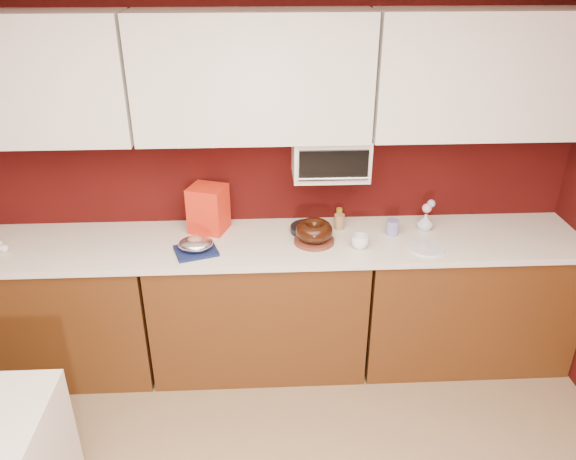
# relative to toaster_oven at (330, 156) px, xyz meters

# --- Properties ---
(wall_back) EXTENTS (4.00, 0.02, 2.50)m
(wall_back) POSITION_rel_toaster_oven_xyz_m (-0.45, 0.15, -0.12)
(wall_back) COLOR #380907
(wall_back) RESTS_ON floor
(base_cabinet_left) EXTENTS (1.31, 0.58, 0.86)m
(base_cabinet_left) POSITION_rel_toaster_oven_xyz_m (-1.78, -0.17, -0.95)
(base_cabinet_left) COLOR #522C10
(base_cabinet_left) RESTS_ON floor
(base_cabinet_center) EXTENTS (1.31, 0.58, 0.86)m
(base_cabinet_center) POSITION_rel_toaster_oven_xyz_m (-0.45, -0.17, -0.95)
(base_cabinet_center) COLOR #522C10
(base_cabinet_center) RESTS_ON floor
(base_cabinet_right) EXTENTS (1.31, 0.58, 0.86)m
(base_cabinet_right) POSITION_rel_toaster_oven_xyz_m (0.88, -0.17, -0.95)
(base_cabinet_right) COLOR #522C10
(base_cabinet_right) RESTS_ON floor
(countertop) EXTENTS (4.00, 0.62, 0.04)m
(countertop) POSITION_rel_toaster_oven_xyz_m (-0.45, -0.17, -0.49)
(countertop) COLOR silver
(countertop) RESTS_ON base_cabinet_center
(upper_cabinet_left) EXTENTS (1.31, 0.33, 0.70)m
(upper_cabinet_left) POSITION_rel_toaster_oven_xyz_m (-1.78, -0.02, 0.48)
(upper_cabinet_left) COLOR white
(upper_cabinet_left) RESTS_ON wall_back
(upper_cabinet_center) EXTENTS (1.31, 0.33, 0.70)m
(upper_cabinet_center) POSITION_rel_toaster_oven_xyz_m (-0.45, -0.02, 0.48)
(upper_cabinet_center) COLOR white
(upper_cabinet_center) RESTS_ON wall_back
(upper_cabinet_right) EXTENTS (1.31, 0.33, 0.70)m
(upper_cabinet_right) POSITION_rel_toaster_oven_xyz_m (0.88, -0.02, 0.48)
(upper_cabinet_right) COLOR white
(upper_cabinet_right) RESTS_ON wall_back
(toaster_oven) EXTENTS (0.45, 0.30, 0.25)m
(toaster_oven) POSITION_rel_toaster_oven_xyz_m (0.00, 0.00, 0.00)
(toaster_oven) COLOR white
(toaster_oven) RESTS_ON upper_cabinet_center
(toaster_oven_door) EXTENTS (0.40, 0.02, 0.18)m
(toaster_oven_door) POSITION_rel_toaster_oven_xyz_m (0.00, -0.16, 0.00)
(toaster_oven_door) COLOR black
(toaster_oven_door) RESTS_ON toaster_oven
(toaster_oven_handle) EXTENTS (0.42, 0.02, 0.02)m
(toaster_oven_handle) POSITION_rel_toaster_oven_xyz_m (0.00, -0.18, -0.07)
(toaster_oven_handle) COLOR silver
(toaster_oven_handle) RESTS_ON toaster_oven
(cake_base) EXTENTS (0.31, 0.31, 0.02)m
(cake_base) POSITION_rel_toaster_oven_xyz_m (-0.11, -0.20, -0.46)
(cake_base) COLOR maroon
(cake_base) RESTS_ON countertop
(bundt_cake) EXTENTS (0.29, 0.29, 0.09)m
(bundt_cake) POSITION_rel_toaster_oven_xyz_m (-0.11, -0.20, -0.40)
(bundt_cake) COLOR black
(bundt_cake) RESTS_ON cake_base
(navy_towel) EXTENTS (0.28, 0.26, 0.02)m
(navy_towel) POSITION_rel_toaster_oven_xyz_m (-0.81, -0.29, -0.47)
(navy_towel) COLOR #131C48
(navy_towel) RESTS_ON countertop
(foil_ham_nest) EXTENTS (0.22, 0.19, 0.07)m
(foil_ham_nest) POSITION_rel_toaster_oven_xyz_m (-0.81, -0.29, -0.42)
(foil_ham_nest) COLOR white
(foil_ham_nest) RESTS_ON navy_towel
(roasted_ham) EXTENTS (0.11, 0.09, 0.06)m
(roasted_ham) POSITION_rel_toaster_oven_xyz_m (-0.81, -0.29, -0.40)
(roasted_ham) COLOR #AE5F4F
(roasted_ham) RESTS_ON foil_ham_nest
(pandoro_box) EXTENTS (0.27, 0.25, 0.29)m
(pandoro_box) POSITION_rel_toaster_oven_xyz_m (-0.75, 0.00, -0.33)
(pandoro_box) COLOR red
(pandoro_box) RESTS_ON countertop
(dark_pan) EXTENTS (0.23, 0.23, 0.04)m
(dark_pan) POSITION_rel_toaster_oven_xyz_m (-0.13, -0.05, -0.46)
(dark_pan) COLOR black
(dark_pan) RESTS_ON countertop
(coffee_mug) EXTENTS (0.11, 0.11, 0.10)m
(coffee_mug) POSITION_rel_toaster_oven_xyz_m (0.16, -0.28, -0.43)
(coffee_mug) COLOR white
(coffee_mug) RESTS_ON countertop
(blue_jar) EXTENTS (0.08, 0.08, 0.10)m
(blue_jar) POSITION_rel_toaster_oven_xyz_m (0.39, -0.12, -0.43)
(blue_jar) COLOR navy
(blue_jar) RESTS_ON countertop
(flower_vase) EXTENTS (0.09, 0.09, 0.12)m
(flower_vase) POSITION_rel_toaster_oven_xyz_m (0.61, -0.06, -0.41)
(flower_vase) COLOR silver
(flower_vase) RESTS_ON countertop
(flower_pink) EXTENTS (0.06, 0.06, 0.06)m
(flower_pink) POSITION_rel_toaster_oven_xyz_m (0.61, -0.06, -0.33)
(flower_pink) COLOR pink
(flower_pink) RESTS_ON flower_vase
(flower_blue) EXTENTS (0.05, 0.05, 0.05)m
(flower_blue) POSITION_rel_toaster_oven_xyz_m (0.64, -0.04, -0.30)
(flower_blue) COLOR #8399D2
(flower_blue) RESTS_ON flower_vase
(china_plate) EXTENTS (0.26, 0.26, 0.01)m
(china_plate) POSITION_rel_toaster_oven_xyz_m (0.55, -0.32, -0.47)
(china_plate) COLOR white
(china_plate) RESTS_ON countertop
(amber_bottle) EXTENTS (0.04, 0.04, 0.11)m
(amber_bottle) POSITION_rel_toaster_oven_xyz_m (0.08, 0.04, -0.42)
(amber_bottle) COLOR olive
(amber_bottle) RESTS_ON countertop
(paper_cup) EXTENTS (0.08, 0.08, 0.10)m
(paper_cup) POSITION_rel_toaster_oven_xyz_m (0.07, -0.02, -0.43)
(paper_cup) COLOR olive
(paper_cup) RESTS_ON countertop
(egg_right) EXTENTS (0.07, 0.06, 0.05)m
(egg_right) POSITION_rel_toaster_oven_xyz_m (-1.93, -0.23, -0.45)
(egg_right) COLOR white
(egg_right) RESTS_ON countertop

